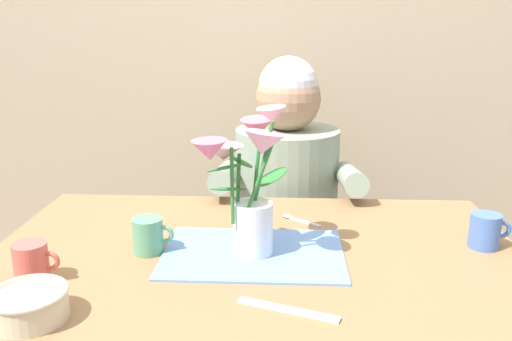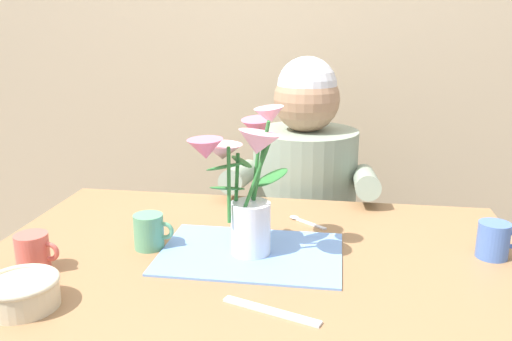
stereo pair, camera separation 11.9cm
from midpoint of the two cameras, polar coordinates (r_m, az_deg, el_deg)
The scene contains 11 objects.
wood_panel_backdrop at distance 2.14m, azimuth -0.19°, elevation 15.88°, with size 4.00×0.10×2.50m, color tan.
dining_table at distance 1.25m, azimuth -2.84°, elevation -13.00°, with size 1.20×0.80×0.74m.
seated_person at distance 1.84m, azimuth 1.36°, elevation -6.04°, with size 0.45×0.47×1.14m.
striped_placemat at distance 1.20m, azimuth -3.17°, elevation -8.85°, with size 0.40×0.28×0.01m, color #6B93D1.
flower_vase at distance 1.15m, azimuth -3.86°, elevation -0.97°, with size 0.22×0.22×0.33m.
ceramic_bowl at distance 1.05m, azimuth -26.04°, elevation -12.66°, with size 0.14×0.14×0.06m.
dinner_knife at distance 0.99m, azimuth -0.14°, elevation -14.64°, with size 0.19×0.02×0.01m, color silver.
coffee_cup at distance 1.31m, azimuth 20.82°, elevation -6.05°, with size 0.09×0.07×0.08m.
ceramic_mug at distance 1.19m, azimuth -25.43°, elevation -8.85°, with size 0.09×0.07×0.08m.
tea_cup at distance 1.24m, azimuth -14.06°, elevation -6.74°, with size 0.09×0.07×0.08m.
spoon_0 at distance 1.40m, azimuth 1.74°, elevation -5.18°, with size 0.10×0.08×0.01m.
Camera 1 is at (0.06, -1.10, 1.24)m, focal length 37.69 mm.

